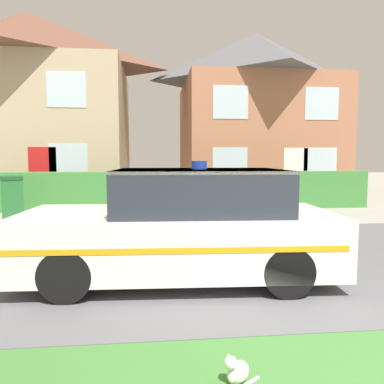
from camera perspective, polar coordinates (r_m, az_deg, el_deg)
name	(u,v)px	position (r m, az deg, el deg)	size (l,w,h in m)	color
road_strip	(253,256)	(6.62, 9.28, -9.67)	(28.00, 5.67, 0.01)	#5B5B60
garden_hedge	(163,190)	(12.45, -4.48, 0.23)	(13.98, 0.72, 1.24)	#3D7F38
police_car	(183,226)	(5.23, -1.37, -5.24)	(4.34, 2.01, 1.65)	black
cat	(237,371)	(3.14, 6.85, -25.42)	(0.29, 0.22, 0.25)	silver
house_left	(29,104)	(18.33, -23.58, 12.22)	(8.69, 6.45, 7.98)	tan
house_right	(255,113)	(18.56, 9.64, 11.82)	(7.14, 6.52, 7.56)	#A86B4C
wheelie_bin	(12,198)	(11.48, -25.69, -0.77)	(0.75, 0.79, 1.20)	#23662D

